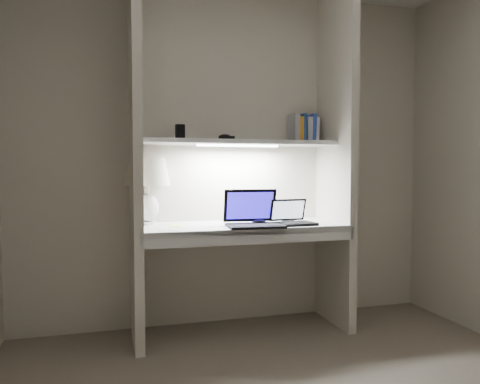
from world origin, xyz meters
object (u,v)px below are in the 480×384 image
object	(u,v)px
table_lamp	(147,180)
speaker	(268,210)
laptop_netbook	(292,219)
book_row	(304,129)
laptop_main	(253,218)

from	to	relation	value
table_lamp	speaker	size ratio (longest dim) A/B	3.14
laptop_netbook	speaker	size ratio (longest dim) A/B	1.94
table_lamp	speaker	distance (m)	0.95
speaker	book_row	xyz separation A→B (m)	(0.27, -0.04, 0.62)
laptop_main	laptop_netbook	size ratio (longest dim) A/B	1.36
table_lamp	speaker	bearing A→B (deg)	3.61
laptop_main	book_row	bearing A→B (deg)	35.08
laptop_main	book_row	world-z (taller)	book_row
table_lamp	laptop_netbook	world-z (taller)	table_lamp
laptop_main	speaker	size ratio (longest dim) A/B	2.65
table_lamp	laptop_netbook	bearing A→B (deg)	-15.38
laptop_main	laptop_netbook	distance (m)	0.30
speaker	book_row	size ratio (longest dim) A/B	0.69
table_lamp	laptop_main	world-z (taller)	table_lamp
speaker	laptop_main	bearing A→B (deg)	-98.64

